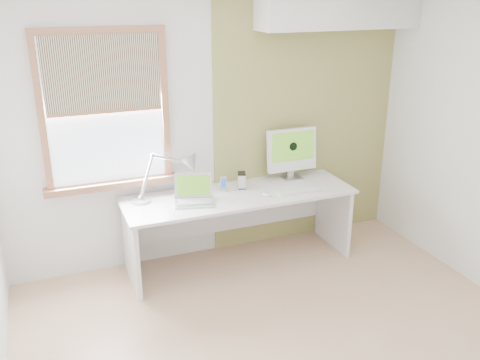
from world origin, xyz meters
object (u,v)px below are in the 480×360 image
desk_lamp (181,169)px  laptop (194,195)px  desk (237,210)px  imac (292,151)px  external_drive (242,180)px

desk_lamp → laptop: size_ratio=1.93×
desk → laptop: laptop is taller
desk → imac: (0.65, 0.15, 0.48)m
external_drive → imac: size_ratio=0.29×
external_drive → desk_lamp: bearing=169.4°
desk_lamp → imac: bearing=-1.8°
desk → laptop: size_ratio=5.41×
desk_lamp → desk: bearing=-20.9°
desk_lamp → laptop: bearing=-82.4°
desk_lamp → external_drive: size_ratio=5.14×
desk → desk_lamp: desk_lamp is taller
external_drive → imac: bearing=7.1°
external_drive → imac: 0.61m
desk_lamp → laptop: (0.04, -0.27, -0.17)m
laptop → imac: (1.10, 0.23, 0.23)m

